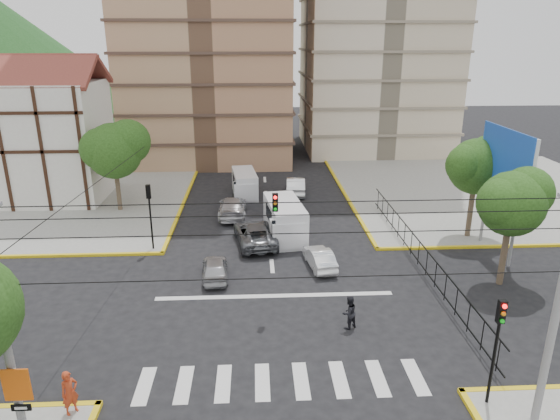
{
  "coord_description": "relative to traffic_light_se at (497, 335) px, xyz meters",
  "views": [
    {
      "loc": [
        -0.95,
        -23.08,
        13.39
      ],
      "look_at": [
        0.45,
        4.05,
        4.0
      ],
      "focal_mm": 32.0,
      "sensor_mm": 36.0,
      "label": 1
    }
  ],
  "objects": [
    {
      "name": "billboard",
      "position": [
        6.65,
        13.8,
        2.89
      ],
      "size": [
        0.36,
        6.2,
        8.1
      ],
      "color": "slate",
      "rests_on": "ground"
    },
    {
      "name": "car_grey_mid_left",
      "position": [
        -8.83,
        16.41,
        -2.36
      ],
      "size": [
        3.29,
        5.71,
        1.5
      ],
      "primitive_type": "imported",
      "rotation": [
        0.0,
        0.0,
        3.3
      ],
      "color": "#5B5E63",
      "rests_on": "ground"
    },
    {
      "name": "car_white_front_right",
      "position": [
        -4.88,
        12.53,
        -2.5
      ],
      "size": [
        1.84,
        3.85,
        1.22
      ],
      "primitive_type": "imported",
      "rotation": [
        0.0,
        0.0,
        3.29
      ],
      "color": "white",
      "rests_on": "ground"
    },
    {
      "name": "stop_line",
      "position": [
        -7.8,
        9.0,
        -3.11
      ],
      "size": [
        13.0,
        0.4,
        0.01
      ],
      "primitive_type": "cube",
      "color": "silver",
      "rests_on": "ground"
    },
    {
      "name": "tree_park_a",
      "position": [
        5.28,
        9.81,
        1.9
      ],
      "size": [
        4.41,
        3.6,
        6.83
      ],
      "color": "#473828",
      "rests_on": "ground"
    },
    {
      "name": "park_fence",
      "position": [
        1.2,
        12.3,
        -3.11
      ],
      "size": [
        0.1,
        22.5,
        1.66
      ],
      "primitive_type": null,
      "color": "black",
      "rests_on": "ground"
    },
    {
      "name": "van_left_lane",
      "position": [
        -9.71,
        27.4,
        -2.05
      ],
      "size": [
        2.44,
        5.03,
        2.18
      ],
      "rotation": [
        0.0,
        0.0,
        0.12
      ],
      "color": "silver",
      "rests_on": "ground"
    },
    {
      "name": "van_right_lane",
      "position": [
        -6.72,
        17.34,
        -1.87
      ],
      "size": [
        2.9,
        5.89,
        2.54
      ],
      "rotation": [
        0.0,
        0.0,
        0.13
      ],
      "color": "silver",
      "rests_on": "ground"
    },
    {
      "name": "tree_tudor",
      "position": [
        -19.7,
        23.81,
        2.11
      ],
      "size": [
        5.39,
        4.4,
        7.43
      ],
      "color": "#473828",
      "rests_on": "ground"
    },
    {
      "name": "tree_park_c",
      "position": [
        6.29,
        16.81,
        2.22
      ],
      "size": [
        4.65,
        3.8,
        7.25
      ],
      "color": "#473828",
      "rests_on": "ground"
    },
    {
      "name": "utility_pole_sw",
      "position": [
        -16.8,
        -1.2,
        1.65
      ],
      "size": [
        1.4,
        0.28,
        9.0
      ],
      "color": "slate",
      "rests_on": "ground"
    },
    {
      "name": "utility_pole_se",
      "position": [
        1.2,
        -1.2,
        1.65
      ],
      "size": [
        1.4,
        0.28,
        9.0
      ],
      "color": "slate",
      "rests_on": "ground"
    },
    {
      "name": "traffic_light_hanging",
      "position": [
        -7.8,
        5.76,
        2.79
      ],
      "size": [
        18.0,
        9.12,
        0.92
      ],
      "color": "black",
      "rests_on": "ground"
    },
    {
      "name": "sidewalk_ne",
      "position": [
        12.2,
        27.8,
        -3.04
      ],
      "size": [
        26.0,
        26.0,
        0.15
      ],
      "primitive_type": "cube",
      "color": "gray",
      "rests_on": "ground"
    },
    {
      "name": "sidewalk_nw",
      "position": [
        -27.8,
        27.8,
        -3.04
      ],
      "size": [
        26.0,
        26.0,
        0.15
      ],
      "primitive_type": "cube",
      "color": "gray",
      "rests_on": "ground"
    },
    {
      "name": "ground",
      "position": [
        -7.8,
        7.8,
        -3.11
      ],
      "size": [
        160.0,
        160.0,
        0.0
      ],
      "primitive_type": "plane",
      "color": "black",
      "rests_on": "ground"
    },
    {
      "name": "pedestrian_sw_corner",
      "position": [
        -15.72,
        0.25,
        -2.08
      ],
      "size": [
        0.75,
        0.76,
        1.76
      ],
      "primitive_type": "imported",
      "rotation": [
        0.0,
        0.0,
        0.81
      ],
      "color": "#B43A1B",
      "rests_on": "sidewalk_sw"
    },
    {
      "name": "car_silver_rear_left",
      "position": [
        -10.59,
        22.21,
        -2.36
      ],
      "size": [
        2.12,
        5.2,
        1.51
      ],
      "primitive_type": "imported",
      "rotation": [
        0.0,
        0.0,
        3.14
      ],
      "color": "silver",
      "rests_on": "ground"
    },
    {
      "name": "tudor_building",
      "position": [
        -26.8,
        27.8,
        2.14
      ],
      "size": [
        10.8,
        8.05,
        12.23
      ],
      "color": "silver",
      "rests_on": "ground"
    },
    {
      "name": "traffic_light_se",
      "position": [
        0.0,
        0.0,
        0.0
      ],
      "size": [
        0.28,
        0.22,
        4.4
      ],
      "color": "black",
      "rests_on": "ground"
    },
    {
      "name": "car_white_rear_right",
      "position": [
        -5.11,
        27.89,
        -2.35
      ],
      "size": [
        1.94,
        4.75,
        1.53
      ],
      "primitive_type": "imported",
      "rotation": [
        0.0,
        0.0,
        3.07
      ],
      "color": "white",
      "rests_on": "ground"
    },
    {
      "name": "pedestrian_crosswalk",
      "position": [
        -4.34,
        5.64,
        -2.26
      ],
      "size": [
        1.04,
        0.98,
        1.69
      ],
      "primitive_type": "imported",
      "rotation": [
        0.0,
        0.0,
        3.71
      ],
      "color": "black",
      "rests_on": "ground"
    },
    {
      "name": "car_darkgrey_mid_right",
      "position": [
        -6.24,
        23.01,
        -2.41
      ],
      "size": [
        1.66,
        4.12,
        1.4
      ],
      "primitive_type": "imported",
      "rotation": [
        0.0,
        0.0,
        3.14
      ],
      "color": "#262628",
      "rests_on": "ground"
    },
    {
      "name": "crosswalk_stripes",
      "position": [
        -7.8,
        1.8,
        -3.11
      ],
      "size": [
        12.0,
        2.4,
        0.01
      ],
      "primitive_type": "cube",
      "color": "silver",
      "rests_on": "ground"
    },
    {
      "name": "district_sign",
      "position": [
        -16.6,
        -1.44,
        -0.66
      ],
      "size": [
        0.9,
        0.12,
        3.2
      ],
      "color": "slate",
      "rests_on": "ground"
    },
    {
      "name": "traffic_light_nw",
      "position": [
        -15.6,
        15.6,
        0.0
      ],
      "size": [
        0.28,
        0.22,
        4.4
      ],
      "color": "black",
      "rests_on": "ground"
    },
    {
      "name": "car_silver_front_left",
      "position": [
        -11.2,
        11.39,
        -2.49
      ],
      "size": [
        1.74,
        3.77,
        1.25
      ],
      "primitive_type": "imported",
      "rotation": [
        0.0,
        0.0,
        3.22
      ],
      "color": "#A6A7AB",
      "rests_on": "ground"
    }
  ]
}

